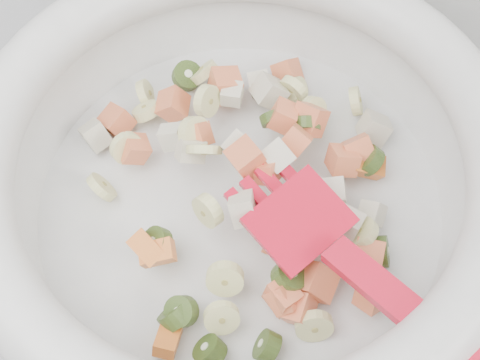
% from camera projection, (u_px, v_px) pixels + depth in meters
% --- Properties ---
extents(mixing_bowl, '(0.48, 0.41, 0.12)m').
position_uv_depth(mixing_bowl, '(241.00, 171.00, 0.49)').
color(mixing_bowl, silver).
rests_on(mixing_bowl, counter).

